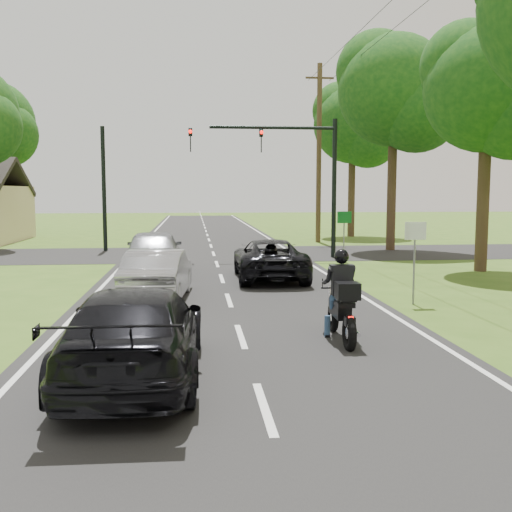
% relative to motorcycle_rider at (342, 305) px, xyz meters
% --- Properties ---
extents(ground, '(140.00, 140.00, 0.00)m').
position_rel_motorcycle_rider_xyz_m(ground, '(-1.92, 0.56, -0.72)').
color(ground, '#385919').
rests_on(ground, ground).
extents(road, '(8.00, 100.00, 0.01)m').
position_rel_motorcycle_rider_xyz_m(road, '(-1.92, 10.56, -0.71)').
color(road, black).
rests_on(road, ground).
extents(cross_road, '(60.00, 7.00, 0.01)m').
position_rel_motorcycle_rider_xyz_m(cross_road, '(-1.92, 16.56, -0.71)').
color(cross_road, black).
rests_on(cross_road, ground).
extents(motorcycle_rider, '(0.60, 2.12, 1.82)m').
position_rel_motorcycle_rider_xyz_m(motorcycle_rider, '(0.00, 0.00, 0.00)').
color(motorcycle_rider, black).
rests_on(motorcycle_rider, ground).
extents(dark_suv, '(2.31, 4.83, 1.33)m').
position_rel_motorcycle_rider_xyz_m(dark_suv, '(-0.34, 8.36, -0.04)').
color(dark_suv, black).
rests_on(dark_suv, road).
extents(silver_sedan, '(1.80, 4.25, 1.37)m').
position_rel_motorcycle_rider_xyz_m(silver_sedan, '(-3.79, 4.85, -0.02)').
color(silver_sedan, '#A7A7AC').
rests_on(silver_sedan, road).
extents(silver_suv, '(1.98, 4.76, 1.61)m').
position_rel_motorcycle_rider_xyz_m(silver_suv, '(-4.21, 9.78, 0.10)').
color(silver_suv, '#979A9F').
rests_on(silver_suv, road).
extents(dark_car_behind, '(2.12, 4.98, 1.43)m').
position_rel_motorcycle_rider_xyz_m(dark_car_behind, '(-3.75, -1.94, 0.01)').
color(dark_car_behind, black).
rests_on(dark_car_behind, road).
extents(traffic_signal, '(6.38, 0.44, 6.00)m').
position_rel_motorcycle_rider_xyz_m(traffic_signal, '(1.42, 14.56, 3.42)').
color(traffic_signal, black).
rests_on(traffic_signal, ground).
extents(signal_pole_far, '(0.20, 0.20, 6.00)m').
position_rel_motorcycle_rider_xyz_m(signal_pole_far, '(-7.12, 18.56, 2.28)').
color(signal_pole_far, black).
rests_on(signal_pole_far, ground).
extents(utility_pole_far, '(1.60, 0.28, 10.00)m').
position_rel_motorcycle_rider_xyz_m(utility_pole_far, '(4.28, 22.56, 4.37)').
color(utility_pole_far, brown).
rests_on(utility_pole_far, ground).
extents(sign_white, '(0.55, 0.07, 2.12)m').
position_rel_motorcycle_rider_xyz_m(sign_white, '(2.78, 3.54, 0.88)').
color(sign_white, slate).
rests_on(sign_white, ground).
extents(sign_green, '(0.55, 0.07, 2.12)m').
position_rel_motorcycle_rider_xyz_m(sign_green, '(2.98, 11.54, 0.88)').
color(sign_green, slate).
rests_on(sign_green, ground).
extents(tree_row_c, '(4.80, 4.65, 8.76)m').
position_rel_motorcycle_rider_xyz_m(tree_row_c, '(7.83, 9.36, 5.52)').
color(tree_row_c, '#332316').
rests_on(tree_row_c, ground).
extents(tree_row_d, '(5.76, 5.58, 10.45)m').
position_rel_motorcycle_rider_xyz_m(tree_row_d, '(7.19, 17.32, 6.71)').
color(tree_row_d, '#332316').
rests_on(tree_row_d, ground).
extents(tree_row_e, '(5.28, 5.12, 9.61)m').
position_rel_motorcycle_rider_xyz_m(tree_row_e, '(7.56, 26.34, 6.12)').
color(tree_row_e, '#332316').
rests_on(tree_row_e, ground).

